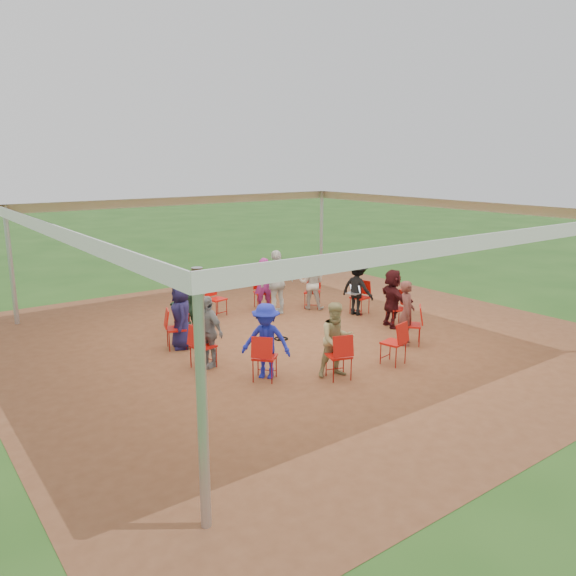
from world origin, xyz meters
TOP-DOWN VIEW (x-y plane):
  - ground at (0.00, 0.00)m, footprint 80.00×80.00m
  - dirt_patch at (0.00, 0.00)m, footprint 13.00×13.00m
  - tent at (0.00, 0.00)m, footprint 10.33×10.33m
  - chair_0 at (2.65, 0.54)m, footprint 0.52×0.50m
  - chair_1 at (2.02, 1.80)m, footprint 0.61×0.61m
  - chair_2 at (0.85, 2.57)m, footprint 0.54×0.55m
  - chair_3 at (-0.54, 2.65)m, footprint 0.50×0.52m
  - chair_4 at (-1.80, 2.02)m, footprint 0.61×0.61m
  - chair_5 at (-2.57, 0.85)m, footprint 0.55×0.54m
  - chair_6 at (-2.65, -0.54)m, footprint 0.52×0.50m
  - chair_7 at (-2.02, -1.80)m, footprint 0.61×0.61m
  - chair_8 at (-0.85, -2.57)m, footprint 0.54×0.55m
  - chair_9 at (0.54, -2.65)m, footprint 0.50×0.52m
  - chair_10 at (1.80, -2.02)m, footprint 0.61×0.61m
  - chair_11 at (2.57, -0.85)m, footprint 0.55×0.54m
  - person_seated_0 at (2.53, 0.52)m, footprint 0.65×1.01m
  - person_seated_1 at (1.93, 1.72)m, footprint 0.77×0.80m
  - person_seated_2 at (0.82, 2.45)m, footprint 0.61×0.50m
  - person_seated_3 at (-1.72, 1.93)m, footprint 1.34×1.27m
  - person_seated_4 at (-2.45, 0.82)m, footprint 0.60×0.80m
  - person_seated_5 at (-2.53, -0.52)m, footprint 0.60×0.92m
  - person_seated_6 at (-1.93, -1.72)m, footprint 0.97×1.01m
  - person_seated_7 at (-0.82, -2.45)m, footprint 0.80×0.61m
  - person_seated_8 at (1.72, -1.93)m, footprint 0.63×0.61m
  - person_seated_9 at (2.45, -0.82)m, footprint 0.91×1.44m
  - standing_person at (0.85, 1.84)m, footprint 1.02×0.53m
  - cable_coil at (-0.34, -0.00)m, footprint 0.38×0.38m
  - laptop at (2.38, 0.49)m, footprint 0.33×0.38m

SIDE VIEW (x-z plane):
  - ground at x=0.00m, z-range 0.00..0.00m
  - dirt_patch at x=0.00m, z-range 0.01..0.01m
  - cable_coil at x=-0.34m, z-range 0.01..0.03m
  - chair_0 at x=2.65m, z-range 0.00..0.90m
  - chair_1 at x=2.02m, z-range 0.00..0.90m
  - chair_2 at x=0.85m, z-range 0.00..0.90m
  - chair_3 at x=-0.54m, z-range 0.00..0.90m
  - chair_4 at x=-1.80m, z-range 0.00..0.90m
  - chair_5 at x=-2.57m, z-range 0.00..0.90m
  - chair_6 at x=-2.65m, z-range 0.00..0.90m
  - chair_7 at x=-2.02m, z-range 0.00..0.90m
  - chair_8 at x=-0.85m, z-range 0.00..0.90m
  - chair_9 at x=0.54m, z-range 0.00..0.90m
  - chair_10 at x=1.80m, z-range 0.00..0.90m
  - chair_11 at x=2.57m, z-range 0.00..0.90m
  - laptop at x=2.38m, z-range 0.57..0.80m
  - person_seated_0 at x=2.53m, z-range 0.01..1.46m
  - person_seated_1 at x=1.93m, z-range 0.01..1.46m
  - person_seated_2 at x=0.82m, z-range 0.01..1.46m
  - person_seated_3 at x=-1.72m, z-range 0.01..1.46m
  - person_seated_4 at x=-2.45m, z-range 0.01..1.46m
  - person_seated_5 at x=-2.53m, z-range 0.01..1.46m
  - person_seated_6 at x=-1.93m, z-range 0.01..1.46m
  - person_seated_7 at x=-0.82m, z-range 0.01..1.46m
  - person_seated_8 at x=1.72m, z-range 0.01..1.46m
  - person_seated_9 at x=2.45m, z-range 0.01..1.46m
  - standing_person at x=0.85m, z-range 0.01..1.74m
  - tent at x=0.00m, z-range 0.87..3.87m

